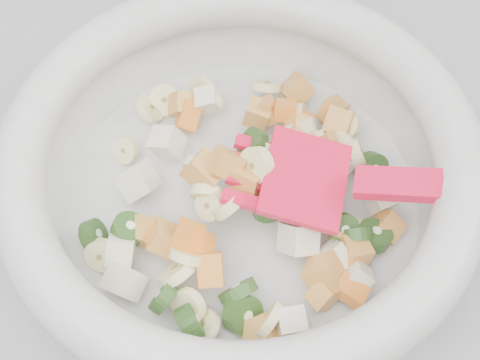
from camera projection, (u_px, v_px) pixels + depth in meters
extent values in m
cube|color=gray|center=(369.00, 340.00, 0.99)|extent=(2.00, 0.60, 0.90)
cylinder|color=#BABAB8|center=(240.00, 206.00, 0.57)|extent=(0.29, 0.29, 0.02)
torus|color=#BABAB8|center=(240.00, 158.00, 0.52)|extent=(0.35, 0.35, 0.04)
cylinder|color=#FFF5AA|center=(149.00, 110.00, 0.61)|extent=(0.03, 0.03, 0.03)
cylinder|color=#FFF5AA|center=(227.00, 205.00, 0.52)|extent=(0.03, 0.03, 0.03)
cylinder|color=#FFF5AA|center=(300.00, 117.00, 0.59)|extent=(0.02, 0.03, 0.03)
cylinder|color=#FFF5AA|center=(178.00, 272.00, 0.51)|extent=(0.04, 0.03, 0.04)
cylinder|color=#FFF5AA|center=(207.00, 194.00, 0.53)|extent=(0.03, 0.02, 0.03)
cylinder|color=#FFF5AA|center=(256.00, 166.00, 0.53)|extent=(0.02, 0.04, 0.04)
cylinder|color=#FFF5AA|center=(294.00, 325.00, 0.50)|extent=(0.03, 0.02, 0.03)
cylinder|color=#FFF5AA|center=(269.00, 320.00, 0.50)|extent=(0.03, 0.03, 0.03)
cylinder|color=#FFF5AA|center=(166.00, 100.00, 0.61)|extent=(0.03, 0.04, 0.03)
cylinder|color=#FFF5AA|center=(188.00, 306.00, 0.50)|extent=(0.03, 0.03, 0.03)
cylinder|color=#FFF5AA|center=(199.00, 170.00, 0.54)|extent=(0.02, 0.03, 0.03)
cylinder|color=#FFF5AA|center=(357.00, 154.00, 0.57)|extent=(0.02, 0.02, 0.02)
cylinder|color=#FFF5AA|center=(126.00, 150.00, 0.58)|extent=(0.03, 0.03, 0.02)
cylinder|color=#FFF5AA|center=(322.00, 146.00, 0.57)|extent=(0.02, 0.04, 0.04)
cylinder|color=#FFF5AA|center=(266.00, 86.00, 0.61)|extent=(0.03, 0.03, 0.02)
cylinder|color=#FFF5AA|center=(101.00, 255.00, 0.53)|extent=(0.03, 0.03, 0.03)
cylinder|color=#FFF5AA|center=(206.00, 326.00, 0.50)|extent=(0.03, 0.03, 0.02)
cylinder|color=#FFF5AA|center=(274.00, 152.00, 0.55)|extent=(0.03, 0.03, 0.03)
cylinder|color=#FFF5AA|center=(340.00, 148.00, 0.58)|extent=(0.03, 0.04, 0.03)
cylinder|color=#FFF5AA|center=(188.00, 257.00, 0.51)|extent=(0.03, 0.03, 0.04)
cylinder|color=#FFF5AA|center=(347.00, 124.00, 0.59)|extent=(0.03, 0.03, 0.03)
cylinder|color=#FFF5AA|center=(211.00, 102.00, 0.60)|extent=(0.03, 0.02, 0.03)
cylinder|color=#FFF5AA|center=(210.00, 205.00, 0.53)|extent=(0.03, 0.03, 0.02)
cylinder|color=#FFF5AA|center=(202.00, 90.00, 0.61)|extent=(0.03, 0.03, 0.03)
cube|color=gold|center=(264.00, 112.00, 0.59)|extent=(0.03, 0.03, 0.03)
cube|color=gold|center=(344.00, 230.00, 0.53)|extent=(0.02, 0.03, 0.02)
cube|color=gold|center=(146.00, 232.00, 0.53)|extent=(0.04, 0.03, 0.03)
cube|color=gold|center=(204.00, 171.00, 0.53)|extent=(0.04, 0.03, 0.03)
cube|color=gold|center=(262.00, 331.00, 0.50)|extent=(0.03, 0.03, 0.03)
cube|color=gold|center=(326.00, 145.00, 0.57)|extent=(0.02, 0.03, 0.03)
cube|color=gold|center=(324.00, 274.00, 0.51)|extent=(0.04, 0.03, 0.04)
cube|color=gold|center=(386.00, 227.00, 0.55)|extent=(0.03, 0.03, 0.03)
cube|color=gold|center=(181.00, 104.00, 0.59)|extent=(0.02, 0.02, 0.03)
cube|color=gold|center=(333.00, 111.00, 0.60)|extent=(0.03, 0.03, 0.03)
cube|color=gold|center=(298.00, 147.00, 0.57)|extent=(0.03, 0.03, 0.04)
cube|color=gold|center=(356.00, 250.00, 0.52)|extent=(0.02, 0.02, 0.02)
cube|color=gold|center=(226.00, 163.00, 0.53)|extent=(0.03, 0.03, 0.03)
cube|color=gold|center=(323.00, 295.00, 0.51)|extent=(0.03, 0.02, 0.02)
cube|color=gold|center=(297.00, 90.00, 0.61)|extent=(0.03, 0.03, 0.03)
cube|color=gold|center=(249.00, 181.00, 0.53)|extent=(0.03, 0.03, 0.02)
cube|color=gold|center=(258.00, 114.00, 0.59)|extent=(0.03, 0.03, 0.02)
cube|color=gold|center=(340.00, 123.00, 0.59)|extent=(0.03, 0.03, 0.03)
cube|color=gold|center=(164.00, 238.00, 0.53)|extent=(0.03, 0.03, 0.03)
cube|color=gold|center=(299.00, 128.00, 0.58)|extent=(0.03, 0.02, 0.03)
cube|color=gold|center=(268.00, 180.00, 0.53)|extent=(0.03, 0.03, 0.03)
cylinder|color=#3C832B|center=(163.00, 298.00, 0.50)|extent=(0.03, 0.03, 0.03)
cylinder|color=#3C832B|center=(374.00, 236.00, 0.54)|extent=(0.04, 0.04, 0.02)
cylinder|color=#3C832B|center=(267.00, 207.00, 0.52)|extent=(0.03, 0.03, 0.02)
cylinder|color=#3C832B|center=(253.00, 145.00, 0.55)|extent=(0.03, 0.03, 0.03)
cylinder|color=#3C832B|center=(238.00, 292.00, 0.51)|extent=(0.04, 0.03, 0.04)
cylinder|color=#3C832B|center=(372.00, 168.00, 0.57)|extent=(0.03, 0.03, 0.03)
cylinder|color=#3C832B|center=(94.00, 235.00, 0.54)|extent=(0.02, 0.03, 0.03)
cylinder|color=#3C832B|center=(344.00, 228.00, 0.53)|extent=(0.03, 0.03, 0.02)
cylinder|color=#3C832B|center=(243.00, 314.00, 0.50)|extent=(0.04, 0.04, 0.03)
cylinder|color=#3C832B|center=(190.00, 322.00, 0.50)|extent=(0.02, 0.03, 0.03)
cylinder|color=#3C832B|center=(373.00, 171.00, 0.57)|extent=(0.03, 0.03, 0.02)
cylinder|color=#3C832B|center=(129.00, 229.00, 0.53)|extent=(0.04, 0.04, 0.02)
cylinder|color=#3C832B|center=(356.00, 235.00, 0.53)|extent=(0.03, 0.02, 0.03)
cube|color=white|center=(333.00, 258.00, 0.52)|extent=(0.03, 0.03, 0.03)
cube|color=white|center=(290.00, 321.00, 0.50)|extent=(0.02, 0.02, 0.02)
cube|color=white|center=(121.00, 250.00, 0.52)|extent=(0.03, 0.03, 0.03)
cube|color=white|center=(336.00, 164.00, 0.56)|extent=(0.03, 0.03, 0.03)
cube|color=white|center=(124.00, 282.00, 0.51)|extent=(0.04, 0.03, 0.03)
cube|color=white|center=(380.00, 198.00, 0.55)|extent=(0.02, 0.03, 0.03)
cube|color=white|center=(167.00, 142.00, 0.57)|extent=(0.03, 0.03, 0.03)
cube|color=white|center=(302.00, 132.00, 0.58)|extent=(0.03, 0.03, 0.03)
cube|color=white|center=(208.00, 100.00, 0.59)|extent=(0.02, 0.02, 0.03)
cube|color=white|center=(359.00, 276.00, 0.52)|extent=(0.02, 0.03, 0.03)
cube|color=white|center=(138.00, 181.00, 0.56)|extent=(0.04, 0.03, 0.04)
cube|color=white|center=(299.00, 238.00, 0.52)|extent=(0.03, 0.03, 0.04)
cube|color=orange|center=(351.00, 291.00, 0.51)|extent=(0.03, 0.03, 0.02)
cube|color=orange|center=(286.00, 110.00, 0.59)|extent=(0.02, 0.03, 0.02)
cube|color=orange|center=(300.00, 121.00, 0.59)|extent=(0.03, 0.03, 0.02)
cube|color=orange|center=(197.00, 247.00, 0.52)|extent=(0.03, 0.02, 0.03)
cube|color=orange|center=(211.00, 270.00, 0.51)|extent=(0.02, 0.03, 0.03)
cube|color=orange|center=(189.00, 116.00, 0.59)|extent=(0.03, 0.03, 0.03)
cube|color=orange|center=(187.00, 238.00, 0.52)|extent=(0.03, 0.03, 0.03)
cube|color=red|center=(305.00, 179.00, 0.52)|extent=(0.08, 0.09, 0.02)
cube|color=red|center=(255.00, 146.00, 0.54)|extent=(0.03, 0.02, 0.01)
cube|color=red|center=(251.00, 163.00, 0.53)|extent=(0.03, 0.02, 0.01)
cube|color=red|center=(247.00, 182.00, 0.53)|extent=(0.03, 0.02, 0.01)
cube|color=red|center=(242.00, 201.00, 0.52)|extent=(0.03, 0.02, 0.01)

